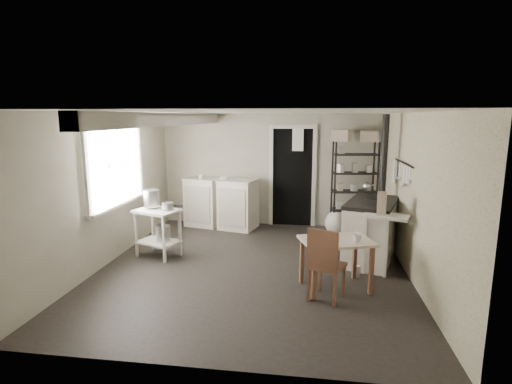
# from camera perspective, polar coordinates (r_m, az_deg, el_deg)

# --- Properties ---
(floor) EXTENTS (5.00, 5.00, 0.00)m
(floor) POSITION_cam_1_polar(r_m,az_deg,el_deg) (6.13, -0.39, -10.68)
(floor) COLOR black
(floor) RESTS_ON ground
(ceiling) EXTENTS (5.00, 5.00, 0.00)m
(ceiling) POSITION_cam_1_polar(r_m,az_deg,el_deg) (5.71, -0.42, 11.35)
(ceiling) COLOR silver
(ceiling) RESTS_ON wall_back
(wall_back) EXTENTS (4.50, 0.02, 2.30)m
(wall_back) POSITION_cam_1_polar(r_m,az_deg,el_deg) (8.26, 2.11, 3.16)
(wall_back) COLOR #B5AE9B
(wall_back) RESTS_ON ground
(wall_front) EXTENTS (4.50, 0.02, 2.30)m
(wall_front) POSITION_cam_1_polar(r_m,az_deg,el_deg) (3.43, -6.53, -7.83)
(wall_front) COLOR #B5AE9B
(wall_front) RESTS_ON ground
(wall_left) EXTENTS (0.02, 5.00, 2.30)m
(wall_left) POSITION_cam_1_polar(r_m,az_deg,el_deg) (6.52, -20.36, 0.45)
(wall_left) COLOR #B5AE9B
(wall_left) RESTS_ON ground
(wall_right) EXTENTS (0.02, 5.00, 2.30)m
(wall_right) POSITION_cam_1_polar(r_m,az_deg,el_deg) (5.92, 21.67, -0.62)
(wall_right) COLOR #B5AE9B
(wall_right) RESTS_ON ground
(window) EXTENTS (0.12, 1.76, 1.28)m
(window) POSITION_cam_1_polar(r_m,az_deg,el_deg) (6.64, -19.52, 3.73)
(window) COLOR silver
(window) RESTS_ON wall_left
(doorway) EXTENTS (0.96, 0.10, 2.08)m
(doorway) POSITION_cam_1_polar(r_m,az_deg,el_deg) (8.22, 5.21, 2.03)
(doorway) COLOR silver
(doorway) RESTS_ON ground
(ceiling_beam) EXTENTS (0.18, 5.00, 0.18)m
(ceiling_beam) POSITION_cam_1_polar(r_m,az_deg,el_deg) (6.00, -12.02, 10.14)
(ceiling_beam) COLOR silver
(ceiling_beam) RESTS_ON ceiling
(wallpaper_panel) EXTENTS (0.01, 5.00, 2.30)m
(wallpaper_panel) POSITION_cam_1_polar(r_m,az_deg,el_deg) (5.92, 21.57, -0.62)
(wallpaper_panel) COLOR beige
(wallpaper_panel) RESTS_ON wall_right
(utensil_rail) EXTENTS (0.06, 1.20, 0.44)m
(utensil_rail) POSITION_cam_1_polar(r_m,az_deg,el_deg) (6.43, 20.16, 3.93)
(utensil_rail) COLOR silver
(utensil_rail) RESTS_ON wall_right
(prep_table) EXTENTS (0.80, 0.69, 0.77)m
(prep_table) POSITION_cam_1_polar(r_m,az_deg,el_deg) (6.66, -13.81, -5.62)
(prep_table) COLOR silver
(prep_table) RESTS_ON ground
(stockpot) EXTENTS (0.33, 0.33, 0.27)m
(stockpot) POSITION_cam_1_polar(r_m,az_deg,el_deg) (6.67, -14.70, -0.85)
(stockpot) COLOR silver
(stockpot) RESTS_ON prep_table
(saucepan) EXTENTS (0.21, 0.21, 0.10)m
(saucepan) POSITION_cam_1_polar(r_m,az_deg,el_deg) (6.48, -12.48, -1.90)
(saucepan) COLOR silver
(saucepan) RESTS_ON prep_table
(bucket) EXTENTS (0.30, 0.30, 0.25)m
(bucket) POSITION_cam_1_polar(r_m,az_deg,el_deg) (6.64, -13.14, -5.76)
(bucket) COLOR silver
(bucket) RESTS_ON prep_table
(base_cabinets) EXTENTS (1.63, 0.98, 1.00)m
(base_cabinets) POSITION_cam_1_polar(r_m,az_deg,el_deg) (8.23, -4.95, -1.79)
(base_cabinets) COLOR silver
(base_cabinets) RESTS_ON ground
(mixing_bowl) EXTENTS (0.29, 0.29, 0.07)m
(mixing_bowl) POSITION_cam_1_polar(r_m,az_deg,el_deg) (8.03, -4.59, 1.50)
(mixing_bowl) COLOR silver
(mixing_bowl) RESTS_ON base_cabinets
(counter_cup) EXTENTS (0.15, 0.15, 0.09)m
(counter_cup) POSITION_cam_1_polar(r_m,az_deg,el_deg) (8.12, -7.86, 1.63)
(counter_cup) COLOR silver
(counter_cup) RESTS_ON base_cabinets
(shelf_rack) EXTENTS (0.88, 0.44, 1.78)m
(shelf_rack) POSITION_cam_1_polar(r_m,az_deg,el_deg) (7.88, 13.85, 1.01)
(shelf_rack) COLOR black
(shelf_rack) RESTS_ON ground
(shelf_jar) EXTENTS (0.08, 0.08, 0.17)m
(shelf_jar) POSITION_cam_1_polar(r_m,az_deg,el_deg) (7.78, 11.64, 4.03)
(shelf_jar) COLOR silver
(shelf_jar) RESTS_ON shelf_rack
(storage_box_a) EXTENTS (0.40, 0.37, 0.22)m
(storage_box_a) POSITION_cam_1_polar(r_m,az_deg,el_deg) (7.80, 12.15, 8.82)
(storage_box_a) COLOR beige
(storage_box_a) RESTS_ON shelf_rack
(storage_box_b) EXTENTS (0.32, 0.30, 0.20)m
(storage_box_b) POSITION_cam_1_polar(r_m,az_deg,el_deg) (7.86, 15.90, 8.52)
(storage_box_b) COLOR beige
(storage_box_b) RESTS_ON shelf_rack
(stove) EXTENTS (1.01, 1.36, 0.96)m
(stove) POSITION_cam_1_polar(r_m,az_deg,el_deg) (6.53, 16.04, -5.69)
(stove) COLOR silver
(stove) RESTS_ON ground
(stovepipe) EXTENTS (0.14, 0.14, 1.55)m
(stovepipe) POSITION_cam_1_polar(r_m,az_deg,el_deg) (6.81, 17.81, 4.76)
(stovepipe) COLOR black
(stovepipe) RESTS_ON stove
(side_ledge) EXTENTS (0.67, 0.52, 0.91)m
(side_ledge) POSITION_cam_1_polar(r_m,az_deg,el_deg) (5.91, 17.90, -7.62)
(side_ledge) COLOR silver
(side_ledge) RESTS_ON ground
(oats_box) EXTENTS (0.14, 0.21, 0.30)m
(oats_box) POSITION_cam_1_polar(r_m,az_deg,el_deg) (5.79, 17.48, -2.02)
(oats_box) COLOR beige
(oats_box) RESTS_ON side_ledge
(work_table) EXTENTS (1.04, 0.87, 0.67)m
(work_table) POSITION_cam_1_polar(r_m,az_deg,el_deg) (5.39, 11.32, -9.65)
(work_table) COLOR beige
(work_table) RESTS_ON ground
(table_cup) EXTENTS (0.14, 0.14, 0.10)m
(table_cup) POSITION_cam_1_polar(r_m,az_deg,el_deg) (5.22, 14.26, -5.49)
(table_cup) COLOR silver
(table_cup) RESTS_ON work_table
(chair) EXTENTS (0.52, 0.53, 0.93)m
(chair) POSITION_cam_1_polar(r_m,az_deg,el_deg) (5.04, 10.17, -9.78)
(chair) COLOR brown
(chair) RESTS_ON ground
(flour_sack) EXTENTS (0.44, 0.40, 0.45)m
(flour_sack) POSITION_cam_1_polar(r_m,az_deg,el_deg) (7.83, 11.18, -4.25)
(flour_sack) COLOR white
(flour_sack) RESTS_ON ground
(floor_crock) EXTENTS (0.13, 0.13, 0.16)m
(floor_crock) POSITION_cam_1_polar(r_m,az_deg,el_deg) (5.96, 14.14, -10.88)
(floor_crock) COLOR silver
(floor_crock) RESTS_ON ground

